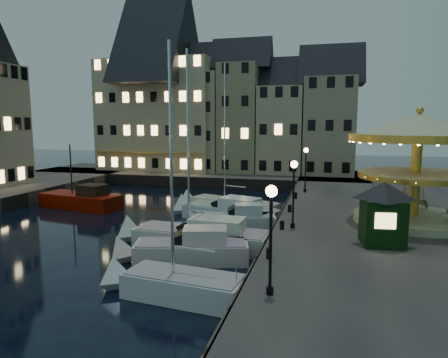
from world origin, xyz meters
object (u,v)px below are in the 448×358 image
(streetlamp_b, at_px, (294,185))
(bollard_a, at_px, (269,252))
(red_fishing_boat, at_px, (82,200))
(ticket_kiosk, at_px, (384,202))
(carousel, at_px, (418,147))
(bollard_d, at_px, (296,195))
(bollard_c, at_px, (290,208))
(motorboat_c, at_px, (196,236))
(streetlamp_c, at_px, (306,163))
(motorboat_e, at_px, (226,212))
(motorboat_a, at_px, (173,285))
(bollard_b, at_px, (282,225))
(motorboat_d, at_px, (234,222))
(motorboat_b, at_px, (184,251))
(motorboat_f, at_px, (227,206))
(streetlamp_a, at_px, (271,224))

(streetlamp_b, distance_m, bollard_a, 6.50)
(red_fishing_boat, bearing_deg, ticket_kiosk, -21.11)
(carousel, bearing_deg, bollard_d, 140.71)
(streetlamp_b, distance_m, bollard_d, 10.30)
(bollard_c, xyz_separation_m, motorboat_c, (-5.30, -5.70, -0.92))
(streetlamp_c, bearing_deg, motorboat_e, -128.23)
(bollard_c, bearing_deg, motorboat_c, -132.91)
(bollard_a, relative_size, motorboat_e, 0.06)
(bollard_a, xyz_separation_m, ticket_kiosk, (5.48, 3.76, 1.98))
(red_fishing_boat, bearing_deg, motorboat_a, -45.98)
(bollard_b, distance_m, red_fishing_boat, 20.67)
(motorboat_d, relative_size, carousel, 0.74)
(bollard_d, distance_m, motorboat_c, 12.42)
(bollard_a, bearing_deg, streetlamp_b, 84.29)
(bollard_a, relative_size, red_fishing_boat, 0.07)
(carousel, bearing_deg, streetlamp_b, -155.62)
(motorboat_c, height_order, ticket_kiosk, motorboat_c)
(bollard_c, xyz_separation_m, motorboat_d, (-3.90, -1.25, -0.97))
(motorboat_d, bearing_deg, streetlamp_b, -35.84)
(streetlamp_c, xyz_separation_m, motorboat_b, (-5.66, -17.48, -3.38))
(bollard_a, distance_m, motorboat_b, 5.53)
(streetlamp_c, relative_size, bollard_c, 7.32)
(bollard_b, xyz_separation_m, motorboat_f, (-5.87, 9.49, -1.07))
(motorboat_f, bearing_deg, ticket_kiosk, -44.70)
(bollard_a, distance_m, motorboat_f, 16.13)
(streetlamp_a, bearing_deg, carousel, 60.81)
(motorboat_b, xyz_separation_m, ticket_kiosk, (10.54, 1.74, 2.94))
(motorboat_c, bearing_deg, motorboat_b, -85.09)
(streetlamp_b, height_order, bollard_c, streetlamp_b)
(motorboat_c, xyz_separation_m, ticket_kiosk, (10.77, -1.04, 2.90))
(motorboat_a, bearing_deg, motorboat_d, 89.76)
(motorboat_a, height_order, red_fishing_boat, motorboat_a)
(streetlamp_c, xyz_separation_m, ticket_kiosk, (4.88, -15.74, -0.44))
(streetlamp_a, xyz_separation_m, motorboat_f, (-6.47, 18.99, -3.49))
(motorboat_d, bearing_deg, bollard_d, 59.96)
(red_fishing_boat, bearing_deg, bollard_b, -22.08)
(bollard_a, bearing_deg, motorboat_b, 158.21)
(streetlamp_a, relative_size, red_fishing_boat, 0.51)
(streetlamp_c, height_order, motorboat_d, streetlamp_c)
(bollard_c, distance_m, red_fishing_boat, 19.35)
(streetlamp_b, bearing_deg, motorboat_c, -168.53)
(motorboat_f, relative_size, ticket_kiosk, 3.16)
(motorboat_e, bearing_deg, motorboat_f, 102.50)
(bollard_a, bearing_deg, carousel, 49.29)
(bollard_a, xyz_separation_m, motorboat_d, (-3.90, 9.25, -0.97))
(motorboat_b, height_order, carousel, carousel)
(bollard_a, relative_size, bollard_b, 1.00)
(bollard_d, bearing_deg, carousel, -39.29)
(bollard_b, relative_size, motorboat_d, 0.09)
(bollard_b, relative_size, motorboat_f, 0.05)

